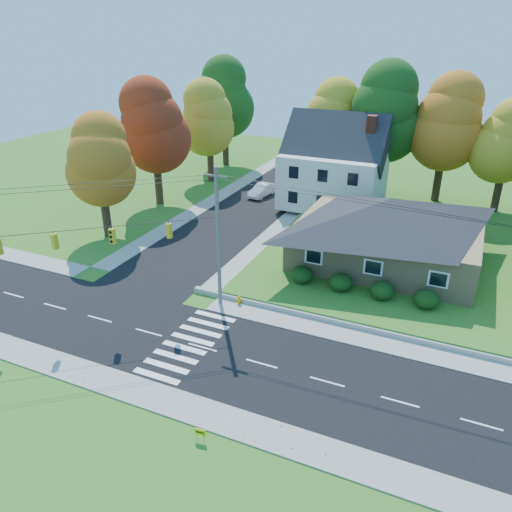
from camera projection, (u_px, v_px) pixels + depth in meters
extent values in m
plane|color=#3D7923|center=(202.00, 348.00, 30.86)|extent=(120.00, 120.00, 0.00)
cube|color=black|center=(202.00, 347.00, 30.85)|extent=(90.00, 8.00, 0.02)
cube|color=black|center=(256.00, 204.00, 55.31)|extent=(8.00, 44.00, 0.02)
cube|color=#9C9A90|center=(238.00, 309.00, 34.97)|extent=(90.00, 2.00, 0.08)
cube|color=#9C9A90|center=(156.00, 397.00, 26.71)|extent=(90.00, 2.00, 0.08)
cube|color=#3D7923|center=(453.00, 251.00, 43.28)|extent=(30.00, 30.00, 0.50)
cube|color=tan|center=(386.00, 243.00, 40.22)|extent=(14.00, 10.00, 3.20)
pyramid|color=#26262B|center=(390.00, 212.00, 39.08)|extent=(14.60, 10.60, 2.20)
cube|color=silver|center=(333.00, 179.00, 52.60)|extent=(10.00, 8.00, 5.60)
pyramid|color=#26262B|center=(336.00, 141.00, 50.91)|extent=(10.40, 8.40, 2.40)
cube|color=brown|center=(368.00, 164.00, 50.46)|extent=(0.90, 0.90, 9.60)
ellipsoid|color=#163A10|center=(302.00, 274.00, 37.36)|extent=(1.70, 1.70, 1.27)
ellipsoid|color=#163A10|center=(341.00, 282.00, 36.25)|extent=(1.70, 1.70, 1.27)
ellipsoid|color=#163A10|center=(382.00, 290.00, 35.14)|extent=(1.70, 1.70, 1.27)
ellipsoid|color=#163A10|center=(426.00, 299.00, 34.02)|extent=(1.70, 1.70, 1.27)
cylinder|color=#666059|center=(218.00, 239.00, 33.60)|extent=(0.26, 0.26, 10.00)
cube|color=#666059|center=(216.00, 176.00, 31.73)|extent=(1.60, 0.12, 0.12)
cube|color=gold|center=(55.00, 242.00, 30.87)|extent=(0.26, 0.34, 1.00)
cube|color=gold|center=(112.00, 236.00, 31.65)|extent=(0.34, 0.26, 1.00)
cube|color=gold|center=(169.00, 231.00, 32.47)|extent=(0.26, 0.34, 1.00)
cylinder|color=black|center=(86.00, 229.00, 31.03)|extent=(13.02, 10.43, 0.04)
cylinder|color=#3F2A19|center=(331.00, 165.00, 58.35)|extent=(0.80, 0.80, 5.40)
sphere|color=#B59623|center=(333.00, 131.00, 56.70)|extent=(6.72, 6.72, 6.72)
sphere|color=#B59623|center=(334.00, 116.00, 55.99)|extent=(5.91, 5.91, 5.91)
sphere|color=#B59623|center=(335.00, 100.00, 55.27)|extent=(5.11, 5.11, 5.11)
cylinder|color=#3F2A19|center=(381.00, 169.00, 55.10)|extent=(0.86, 0.86, 6.30)
sphere|color=#1E4C15|center=(386.00, 127.00, 53.18)|extent=(7.84, 7.84, 7.84)
sphere|color=#1E4C15|center=(388.00, 108.00, 52.35)|extent=(6.90, 6.90, 6.90)
sphere|color=#1E4C15|center=(390.00, 88.00, 51.52)|extent=(5.96, 5.96, 5.96)
cylinder|color=#3F2A19|center=(439.00, 174.00, 53.80)|extent=(0.83, 0.83, 5.85)
sphere|color=#C2681B|center=(445.00, 135.00, 52.01)|extent=(7.28, 7.28, 7.28)
sphere|color=#C2681B|center=(448.00, 117.00, 51.24)|extent=(6.41, 6.41, 6.41)
sphere|color=#C2681B|center=(451.00, 99.00, 50.47)|extent=(5.53, 5.53, 5.53)
cylinder|color=#3F2A19|center=(498.00, 188.00, 50.94)|extent=(0.77, 0.77, 4.95)
sphere|color=#B59623|center=(506.00, 153.00, 49.42)|extent=(6.16, 6.16, 6.16)
sphere|color=#B59623|center=(509.00, 137.00, 48.77)|extent=(5.42, 5.42, 5.42)
cylinder|color=#3F2A19|center=(106.00, 211.00, 46.04)|extent=(0.77, 0.77, 4.95)
sphere|color=#C2681B|center=(100.00, 173.00, 44.52)|extent=(6.16, 6.16, 6.16)
sphere|color=#C2681B|center=(98.00, 156.00, 43.87)|extent=(5.42, 5.42, 5.42)
sphere|color=#C2681B|center=(96.00, 139.00, 43.22)|extent=(4.68, 4.68, 4.68)
cylinder|color=#3F2A19|center=(158.00, 178.00, 54.48)|extent=(0.83, 0.83, 5.85)
sphere|color=maroon|center=(155.00, 139.00, 52.69)|extent=(7.28, 7.28, 7.28)
sphere|color=maroon|center=(153.00, 121.00, 51.92)|extent=(6.41, 6.41, 6.41)
sphere|color=maroon|center=(152.00, 103.00, 51.15)|extent=(5.53, 5.53, 5.53)
cylinder|color=#3F2A19|center=(210.00, 160.00, 62.47)|extent=(0.80, 0.80, 5.40)
sphere|color=#B59623|center=(209.00, 128.00, 60.82)|extent=(6.72, 6.72, 6.72)
sphere|color=#B59623|center=(209.00, 114.00, 60.11)|extent=(5.91, 5.91, 5.91)
sphere|color=#B59623|center=(208.00, 100.00, 59.40)|extent=(5.11, 5.11, 5.11)
cylinder|color=#3F2A19|center=(226.00, 142.00, 69.64)|extent=(0.86, 0.86, 6.30)
sphere|color=#1E4C15|center=(225.00, 109.00, 67.71)|extent=(7.84, 7.84, 7.84)
sphere|color=#1E4C15|center=(224.00, 94.00, 66.88)|extent=(6.90, 6.90, 6.90)
sphere|color=#1E4C15|center=(224.00, 78.00, 66.05)|extent=(5.96, 5.96, 5.96)
imported|color=white|center=(262.00, 190.00, 57.63)|extent=(2.10, 4.43, 1.40)
cylinder|color=#DCA300|center=(239.00, 304.00, 35.59)|extent=(0.31, 0.31, 0.09)
cylinder|color=#DCA300|center=(239.00, 301.00, 35.48)|extent=(0.21, 0.21, 0.48)
sphere|color=#DCA300|center=(239.00, 297.00, 35.36)|extent=(0.23, 0.23, 0.23)
cylinder|color=#DCA300|center=(239.00, 300.00, 35.44)|extent=(0.40, 0.24, 0.10)
cylinder|color=black|center=(197.00, 435.00, 23.97)|extent=(0.02, 0.02, 0.47)
cylinder|color=black|center=(204.00, 438.00, 23.82)|extent=(0.02, 0.02, 0.47)
cube|color=#E6ED00|center=(200.00, 432.00, 23.78)|extent=(0.56, 0.09, 0.37)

